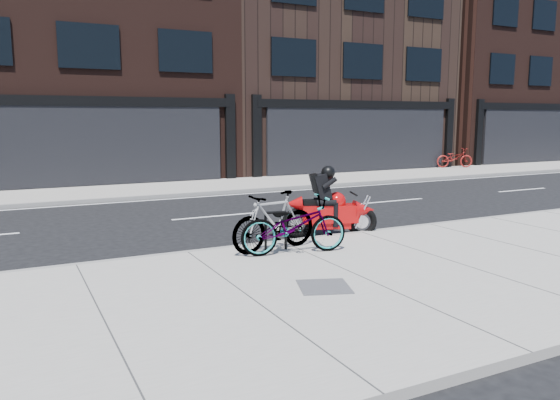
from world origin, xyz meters
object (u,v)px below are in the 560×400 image
bicycle_rear (274,221)px  bicycle_far (455,158)px  bike_rack (276,227)px  bicycle_front (294,225)px  utility_grate (324,287)px  motorcycle (334,208)px

bicycle_rear → bicycle_far: bicycle_rear is taller
bike_rack → bicycle_far: 19.58m
bicycle_front → utility_grate: 2.16m
bicycle_rear → motorcycle: size_ratio=0.91×
bike_rack → bicycle_rear: bearing=180.0°
bike_rack → bicycle_front: bearing=-64.2°
motorcycle → utility_grate: bearing=-103.7°
bicycle_front → bicycle_rear: bearing=38.6°
bicycle_far → utility_grate: bearing=150.2°
bike_rack → motorcycle: size_ratio=0.37×
bike_rack → bicycle_rear: bicycle_rear is taller
bicycle_rear → utility_grate: bicycle_rear is taller
bicycle_far → bike_rack: bearing=145.5°
bicycle_front → utility_grate: (-0.57, -2.02, -0.53)m
motorcycle → utility_grate: size_ratio=2.76×
utility_grate → motorcycle: bearing=55.7°
bike_rack → bicycle_front: size_ratio=0.37×
bicycle_far → utility_grate: size_ratio=2.50×
bicycle_far → bicycle_rear: bearing=145.5°
bicycle_front → bicycle_far: bearing=-43.4°
bicycle_front → motorcycle: motorcycle is taller
motorcycle → bicycle_far: bearing=57.9°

